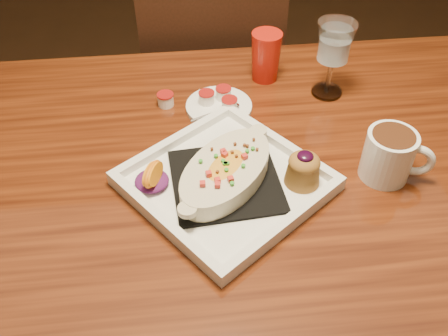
{
  "coord_description": "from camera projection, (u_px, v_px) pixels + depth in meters",
  "views": [
    {
      "loc": [
        -0.11,
        -0.72,
        1.44
      ],
      "look_at": [
        -0.03,
        -0.03,
        0.77
      ],
      "focal_mm": 40.0,
      "sensor_mm": 36.0,
      "label": 1
    }
  ],
  "objects": [
    {
      "name": "plate",
      "position": [
        231.0,
        176.0,
        0.94
      ],
      "size": [
        0.45,
        0.45,
        0.08
      ],
      "rotation": [
        0.0,
        0.0,
        0.64
      ],
      "color": "white",
      "rests_on": "table"
    },
    {
      "name": "table",
      "position": [
        236.0,
        198.0,
        1.07
      ],
      "size": [
        1.5,
        0.9,
        0.75
      ],
      "color": "maroon",
      "rests_on": "floor"
    },
    {
      "name": "saucer",
      "position": [
        219.0,
        105.0,
        1.13
      ],
      "size": [
        0.15,
        0.15,
        0.1
      ],
      "color": "white",
      "rests_on": "table"
    },
    {
      "name": "coffee_mug",
      "position": [
        390.0,
        154.0,
        0.94
      ],
      "size": [
        0.13,
        0.1,
        0.1
      ],
      "rotation": [
        0.0,
        0.0,
        -0.38
      ],
      "color": "white",
      "rests_on": "table"
    },
    {
      "name": "creamer_loose",
      "position": [
        166.0,
        99.0,
        1.14
      ],
      "size": [
        0.04,
        0.04,
        0.03
      ],
      "color": "white",
      "rests_on": "table"
    },
    {
      "name": "goblet",
      "position": [
        334.0,
        46.0,
        1.09
      ],
      "size": [
        0.09,
        0.09,
        0.18
      ],
      "color": "silver",
      "rests_on": "table"
    },
    {
      "name": "chair_far",
      "position": [
        211.0,
        87.0,
        1.62
      ],
      "size": [
        0.42,
        0.42,
        0.93
      ],
      "rotation": [
        0.0,
        0.0,
        3.14
      ],
      "color": "black",
      "rests_on": "floor"
    },
    {
      "name": "red_tumbler",
      "position": [
        266.0,
        56.0,
        1.18
      ],
      "size": [
        0.07,
        0.07,
        0.12
      ],
      "primitive_type": "cone",
      "color": "red",
      "rests_on": "table"
    }
  ]
}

